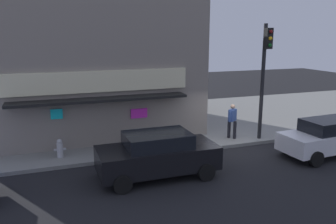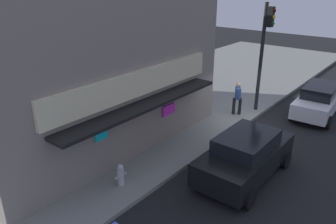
{
  "view_description": "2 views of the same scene",
  "coord_description": "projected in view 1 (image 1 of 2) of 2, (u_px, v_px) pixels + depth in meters",
  "views": [
    {
      "loc": [
        -8.05,
        -13.34,
        5.22
      ],
      "look_at": [
        -2.54,
        1.94,
        1.5
      ],
      "focal_mm": 36.75,
      "sensor_mm": 36.0,
      "label": 1
    },
    {
      "loc": [
        -14.04,
        -6.21,
        6.74
      ],
      "look_at": [
        -3.87,
        2.02,
        1.37
      ],
      "focal_mm": 35.08,
      "sensor_mm": 36.0,
      "label": 2
    }
  ],
  "objects": [
    {
      "name": "ground_plane",
      "position": [
        233.0,
        148.0,
        16.07
      ],
      "size": [
        59.01,
        59.01,
        0.0
      ],
      "primitive_type": "plane",
      "color": "black"
    },
    {
      "name": "sidewalk",
      "position": [
        189.0,
        120.0,
        20.91
      ],
      "size": [
        39.34,
        10.61,
        0.16
      ],
      "primitive_type": "cube",
      "color": "gray",
      "rests_on": "ground_plane"
    },
    {
      "name": "corner_building",
      "position": [
        87.0,
        65.0,
        18.78
      ],
      "size": [
        10.77,
        8.9,
        6.71
      ],
      "color": "gray",
      "rests_on": "sidewalk"
    },
    {
      "name": "traffic_light",
      "position": [
        265.0,
        67.0,
        16.15
      ],
      "size": [
        0.32,
        0.58,
        5.51
      ],
      "color": "black",
      "rests_on": "sidewalk"
    },
    {
      "name": "fire_hydrant",
      "position": [
        60.0,
        148.0,
        14.33
      ],
      "size": [
        0.49,
        0.25,
        0.79
      ],
      "color": "#B2B2B7",
      "rests_on": "sidewalk"
    },
    {
      "name": "trash_can",
      "position": [
        139.0,
        131.0,
        16.76
      ],
      "size": [
        0.51,
        0.51,
        0.79
      ],
      "primitive_type": "cylinder",
      "color": "#2D2D2D",
      "rests_on": "sidewalk"
    },
    {
      "name": "pedestrian",
      "position": [
        232.0,
        119.0,
        16.83
      ],
      "size": [
        0.57,
        0.48,
        1.71
      ],
      "color": "black",
      "rests_on": "sidewalk"
    },
    {
      "name": "parked_car_black",
      "position": [
        158.0,
        154.0,
        12.67
      ],
      "size": [
        4.4,
        2.12,
        1.69
      ],
      "color": "black",
      "rests_on": "ground_plane"
    },
    {
      "name": "parked_car_white",
      "position": [
        330.0,
        136.0,
        14.99
      ],
      "size": [
        4.67,
        2.13,
        1.61
      ],
      "color": "silver",
      "rests_on": "ground_plane"
    }
  ]
}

